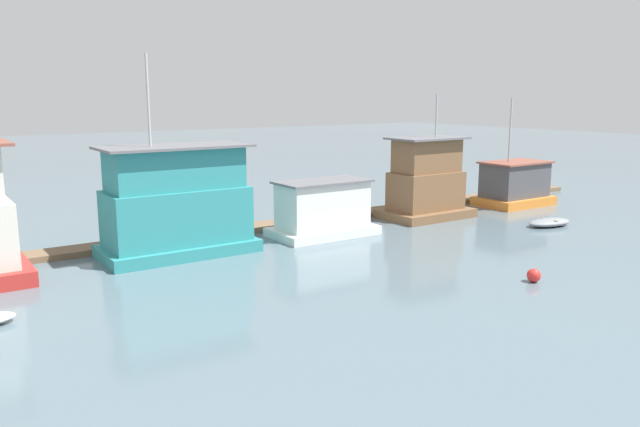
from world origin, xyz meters
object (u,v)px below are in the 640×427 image
object	(u,v)px
houseboat_brown	(426,183)
dinghy_grey	(549,222)
mooring_post_near_right	(504,187)
houseboat_teal	(177,205)
houseboat_white	(323,210)
buoy_red	(534,275)
houseboat_orange	(514,185)

from	to	relation	value
houseboat_brown	dinghy_grey	world-z (taller)	houseboat_brown
dinghy_grey	houseboat_brown	bearing A→B (deg)	124.42
mooring_post_near_right	dinghy_grey	bearing A→B (deg)	-124.54
houseboat_teal	houseboat_brown	world-z (taller)	houseboat_teal
houseboat_teal	houseboat_white	bearing A→B (deg)	-3.56
houseboat_teal	houseboat_brown	bearing A→B (deg)	0.07
mooring_post_near_right	buoy_red	size ratio (longest dim) A/B	3.39
houseboat_teal	houseboat_white	size ratio (longest dim) A/B	1.65
mooring_post_near_right	buoy_red	bearing A→B (deg)	-137.10
dinghy_grey	buoy_red	xyz separation A→B (m)	(-10.05, -6.55, 0.05)
buoy_red	dinghy_grey	bearing A→B (deg)	33.10
houseboat_brown	houseboat_teal	bearing A→B (deg)	-179.93
houseboat_white	houseboat_brown	bearing A→B (deg)	3.67
dinghy_grey	houseboat_orange	bearing A→B (deg)	55.27
dinghy_grey	houseboat_white	bearing A→B (deg)	155.77
dinghy_grey	houseboat_teal	bearing A→B (deg)	163.51
houseboat_teal	buoy_red	world-z (taller)	houseboat_teal
houseboat_brown	houseboat_orange	bearing A→B (deg)	-1.51
houseboat_teal	houseboat_white	world-z (taller)	houseboat_teal
houseboat_orange	mooring_post_near_right	world-z (taller)	houseboat_orange
houseboat_white	houseboat_brown	xyz separation A→B (m)	(8.15, 0.52, 0.79)
houseboat_brown	dinghy_grey	xyz separation A→B (m)	(4.15, -6.06, -1.97)
houseboat_brown	buoy_red	size ratio (longest dim) A/B	13.35
houseboat_teal	buoy_red	size ratio (longest dim) A/B	16.55
dinghy_grey	mooring_post_near_right	size ratio (longest dim) A/B	1.59
houseboat_white	houseboat_teal	bearing A→B (deg)	176.44
dinghy_grey	mooring_post_near_right	world-z (taller)	mooring_post_near_right
houseboat_orange	houseboat_brown	bearing A→B (deg)	178.49
buoy_red	houseboat_white	bearing A→B (deg)	100.60
houseboat_white	buoy_red	distance (m)	12.35
houseboat_orange	dinghy_grey	distance (m)	7.21
houseboat_white	dinghy_grey	distance (m)	13.55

